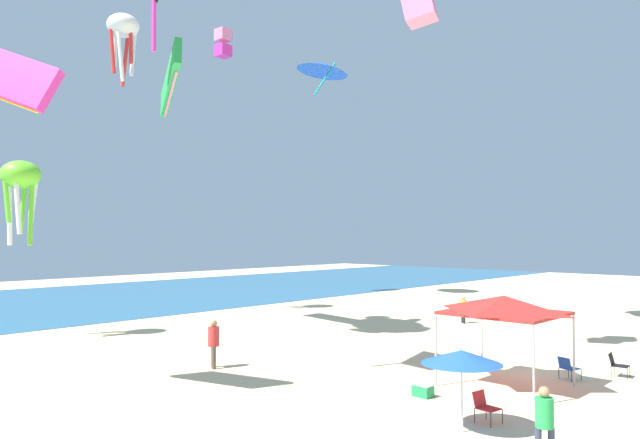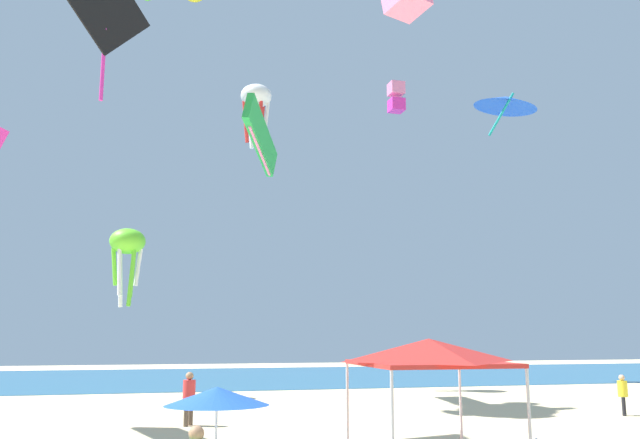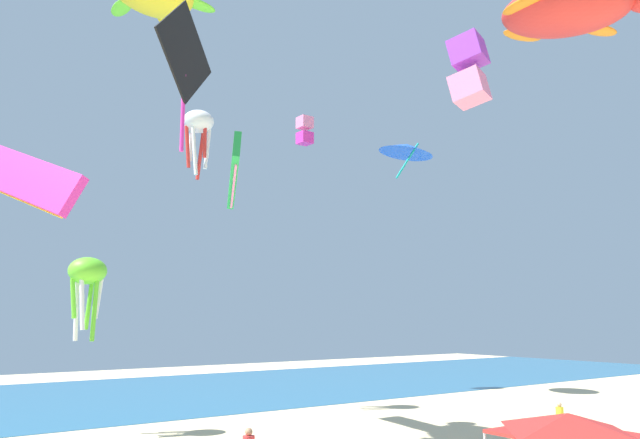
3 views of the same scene
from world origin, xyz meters
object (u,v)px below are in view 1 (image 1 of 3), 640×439
(cooler_box, at_px, (423,390))
(folding_chair_near_cooler, at_px, (485,405))
(person_beachcomber, at_px, (544,418))
(kite_octopus_lime, at_px, (21,179))
(folding_chair_facing_ocean, at_px, (568,367))
(folding_chair_left_of_tent, at_px, (617,363))
(kite_parafoil_green, at_px, (171,81))
(person_by_tent, at_px, (214,340))
(beach_umbrella, at_px, (461,357))
(person_near_umbrella, at_px, (463,307))
(kite_octopus_white, at_px, (123,29))
(kite_box_pink, at_px, (223,43))
(kite_delta_blue, at_px, (323,67))
(canopy_tent, at_px, (504,305))

(cooler_box, bearing_deg, folding_chair_near_cooler, -111.14)
(person_beachcomber, distance_m, kite_octopus_lime, 25.86)
(folding_chair_near_cooler, xyz_separation_m, folding_chair_facing_ocean, (6.31, 0.12, 0.00))
(folding_chair_facing_ocean, distance_m, kite_octopus_lime, 25.67)
(folding_chair_left_of_tent, distance_m, kite_parafoil_green, 25.01)
(cooler_box, xyz_separation_m, person_by_tent, (-2.09, 8.08, 0.88))
(beach_umbrella, relative_size, cooler_box, 3.30)
(beach_umbrella, xyz_separation_m, person_near_umbrella, (16.93, 9.54, -1.00))
(folding_chair_left_of_tent, xyz_separation_m, person_beachcomber, (-9.70, -1.37, 0.52))
(person_by_tent, bearing_deg, person_beachcomber, -150.32)
(folding_chair_left_of_tent, xyz_separation_m, person_by_tent, (-9.11, 11.70, 0.61))
(kite_octopus_white, relative_size, kite_box_pink, 1.95)
(folding_chair_facing_ocean, relative_size, kite_parafoil_green, 0.16)
(person_beachcomber, xyz_separation_m, kite_delta_blue, (22.03, 27.25, 17.84))
(folding_chair_near_cooler, bearing_deg, person_beachcomber, -117.25)
(person_near_umbrella, bearing_deg, folding_chair_facing_ocean, 175.15)
(folding_chair_near_cooler, height_order, kite_parafoil_green, kite_parafoil_green)
(person_by_tent, bearing_deg, folding_chair_left_of_tent, -109.82)
(canopy_tent, bearing_deg, beach_umbrella, -165.84)
(person_beachcomber, bearing_deg, kite_box_pink, 107.13)
(kite_delta_blue, bearing_deg, folding_chair_near_cooler, -177.70)
(beach_umbrella, xyz_separation_m, kite_delta_blue, (21.49, 24.86, 16.90))
(canopy_tent, height_order, folding_chair_left_of_tent, canopy_tent)
(person_near_umbrella, distance_m, kite_octopus_lime, 24.53)
(person_near_umbrella, xyz_separation_m, kite_box_pink, (-1.16, 21.10, 19.84))
(canopy_tent, xyz_separation_m, kite_parafoil_green, (-1.28, 18.40, 10.71))
(kite_delta_blue, distance_m, kite_octopus_lime, 26.75)
(beach_umbrella, relative_size, person_near_umbrella, 1.34)
(folding_chair_near_cooler, bearing_deg, folding_chair_facing_ocean, 9.27)
(person_near_umbrella, relative_size, kite_octopus_white, 0.36)
(person_beachcomber, xyz_separation_m, kite_octopus_white, (5.05, 28.49, 16.93))
(canopy_tent, relative_size, person_beachcomber, 2.09)
(person_beachcomber, xyz_separation_m, kite_parafoil_green, (4.39, 22.09, 12.44))
(person_beachcomber, height_order, kite_parafoil_green, kite_parafoil_green)
(person_near_umbrella, xyz_separation_m, kite_parafoil_green, (-13.08, 10.15, 12.50))
(kite_octopus_lime, bearing_deg, folding_chair_near_cooler, 99.96)
(canopy_tent, bearing_deg, kite_octopus_lime, 110.46)
(kite_box_pink, bearing_deg, person_near_umbrella, -88.86)
(folding_chair_near_cooler, relative_size, cooler_box, 1.28)
(folding_chair_left_of_tent, bearing_deg, kite_box_pink, 72.16)
(canopy_tent, distance_m, folding_chair_near_cooler, 4.80)
(beach_umbrella, height_order, person_by_tent, beach_umbrella)
(canopy_tent, relative_size, kite_delta_blue, 0.58)
(folding_chair_near_cooler, xyz_separation_m, person_near_umbrella, (15.82, 9.61, 0.45))
(kite_octopus_lime, bearing_deg, kite_box_pink, -155.95)
(beach_umbrella, distance_m, kite_parafoil_green, 23.13)
(kite_parafoil_green, relative_size, kite_box_pink, 2.27)
(person_beachcomber, height_order, kite_octopus_lime, kite_octopus_lime)
(kite_box_pink, bearing_deg, folding_chair_near_cooler, -117.52)
(person_beachcomber, bearing_deg, kite_octopus_lime, 138.51)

